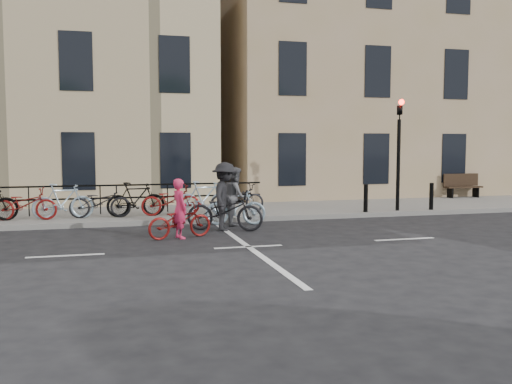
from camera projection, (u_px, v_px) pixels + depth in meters
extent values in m
plane|color=black|center=(248.00, 247.00, 13.10)|extent=(120.00, 120.00, 0.00)
cube|color=slate|center=(78.00, 217.00, 17.83)|extent=(46.00, 4.00, 0.15)
cube|color=#9D845E|center=(363.00, 64.00, 27.39)|extent=(14.00, 10.00, 12.00)
cylinder|color=black|center=(398.00, 165.00, 18.74)|extent=(0.12, 0.12, 3.00)
imported|color=black|center=(400.00, 105.00, 18.57)|extent=(0.15, 0.18, 0.90)
sphere|color=#FF0C05|center=(401.00, 102.00, 18.44)|extent=(0.18, 0.18, 0.18)
cylinder|color=black|center=(366.00, 198.00, 18.42)|extent=(0.14, 0.14, 0.90)
cylinder|color=black|center=(431.00, 196.00, 19.04)|extent=(0.14, 0.14, 0.90)
cube|color=black|center=(450.00, 193.00, 23.11)|extent=(0.06, 0.38, 0.40)
cube|color=black|center=(476.00, 192.00, 23.42)|extent=(0.06, 0.38, 0.40)
cube|color=black|center=(463.00, 187.00, 23.25)|extent=(1.60, 0.40, 0.06)
cube|color=black|center=(461.00, 180.00, 23.39)|extent=(1.60, 0.06, 0.50)
cube|color=black|center=(100.00, 199.00, 17.87)|extent=(10.40, 0.04, 0.95)
imported|color=maroon|center=(25.00, 204.00, 16.46)|extent=(1.80, 0.63, 0.95)
imported|color=#95B1C3|center=(63.00, 201.00, 16.73)|extent=(1.75, 0.49, 1.05)
imported|color=black|center=(100.00, 202.00, 17.00)|extent=(1.80, 0.63, 0.95)
imported|color=black|center=(136.00, 199.00, 17.27)|extent=(1.75, 0.49, 1.05)
imported|color=maroon|center=(171.00, 200.00, 17.54)|extent=(1.80, 0.63, 0.95)
imported|color=#95B1C3|center=(204.00, 198.00, 17.81)|extent=(1.75, 0.49, 1.05)
imported|color=black|center=(237.00, 198.00, 18.09)|extent=(1.80, 0.63, 0.95)
imported|color=maroon|center=(180.00, 221.00, 14.26)|extent=(1.78, 1.05, 0.89)
imported|color=#DC2653|center=(180.00, 209.00, 14.23)|extent=(0.50, 0.63, 1.50)
imported|color=#95B1C3|center=(236.00, 207.00, 16.52)|extent=(1.81, 0.79, 1.05)
imported|color=#525357|center=(236.00, 196.00, 16.50)|extent=(0.78, 0.92, 1.70)
imported|color=black|center=(225.00, 211.00, 15.48)|extent=(2.22, 1.51, 1.10)
imported|color=black|center=(225.00, 197.00, 15.45)|extent=(1.12, 1.38, 1.87)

